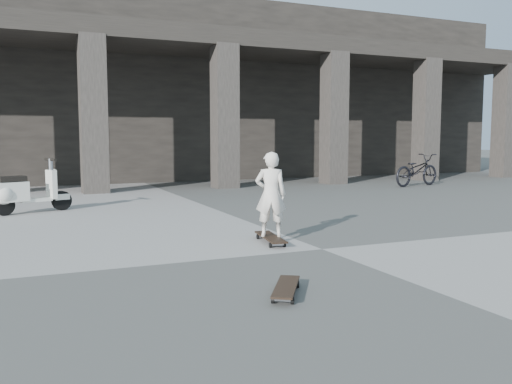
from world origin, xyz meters
name	(u,v)px	position (x,y,z in m)	size (l,w,h in m)	color
ground	(322,249)	(0.00, 0.00, 0.00)	(90.00, 90.00, 0.00)	#4A4A47
colonnade	(126,92)	(0.00, 13.77, 3.03)	(28.00, 8.82, 6.00)	black
longboard	(271,238)	(-0.43, 0.64, 0.07)	(0.35, 0.93, 0.09)	black
skateboard_spare	(286,288)	(-1.33, -1.63, 0.07)	(0.56, 0.73, 0.09)	black
child	(271,194)	(-0.43, 0.64, 0.66)	(0.42, 0.27, 1.15)	silver
scooter	(19,192)	(-3.57, 5.01, 0.41)	(1.42, 0.74, 1.03)	black
bicycle	(417,170)	(7.11, 6.73, 0.47)	(0.63, 1.80, 0.95)	black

